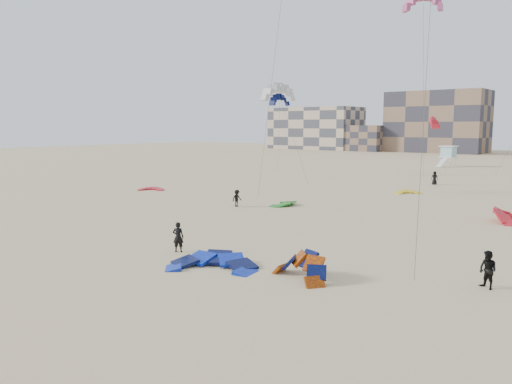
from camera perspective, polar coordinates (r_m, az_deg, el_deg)
The scene contains 19 objects.
ground at distance 29.14m, azimuth -13.79°, elevation -8.30°, with size 320.00×320.00×0.00m, color tan.
kite_ground_blue at distance 28.19m, azimuth -5.06°, elevation -8.65°, with size 4.97×5.09×1.19m, color #112AC4, non-canonical shape.
kite_ground_orange at distance 26.36m, azimuth 5.12°, elevation -9.82°, with size 3.34×2.65×2.14m, color #CE5206, non-canonical shape.
kite_ground_red at distance 62.76m, azimuth -11.91°, elevation 0.21°, with size 2.92×3.08×0.55m, color red, non-canonical shape.
kite_ground_green at distance 49.91m, azimuth 3.10°, elevation -1.50°, with size 3.25×3.39×0.80m, color #1F9427, non-canonical shape.
kite_ground_red_far at distance 46.00m, azimuth 26.82°, elevation -3.09°, with size 3.63×3.36×1.84m, color red, non-canonical shape.
kite_ground_yellow at distance 60.98m, azimuth 16.99°, elevation -0.17°, with size 2.84×2.95×0.64m, color #FFEB0C, non-canonical shape.
kitesurfer_main at distance 31.71m, azimuth -8.88°, elevation -5.10°, with size 0.70×0.46×1.91m, color black.
kitesurfer_b at distance 26.89m, azimuth 24.97°, elevation -8.08°, with size 0.91×0.71×1.87m, color black.
kitesurfer_c at distance 48.85m, azimuth -2.20°, elevation -0.71°, with size 1.07×0.62×1.66m, color black.
kitesurfer_e at distance 71.12m, azimuth 19.73°, elevation 1.52°, with size 0.89×0.58×1.82m, color black.
kite_fly_grey at distance 59.48m, azimuth 2.62°, elevation 11.12°, with size 5.86×5.51×12.06m.
kite_fly_pink at distance 64.00m, azimuth 18.58°, elevation 19.79°, with size 5.71×10.42×22.11m.
kite_fly_navy at distance 81.58m, azimuth 2.72°, elevation 10.34°, with size 5.79×7.43×12.10m.
kite_fly_red at distance 88.45m, azimuth 19.75°, elevation 7.34°, with size 6.69×8.90×8.72m.
lifeguard_tower_far at distance 104.10m, azimuth 21.11°, elevation 3.84°, with size 3.17×5.67×4.02m.
condo_west_a at distance 173.52m, azimuth 6.82°, elevation 7.24°, with size 30.00×15.00×14.00m, color #C4AB8F.
condo_west_b at distance 159.70m, azimuth 19.96°, elevation 7.53°, with size 28.00×14.00×18.00m, color #81644D.
condo_fill_left at distance 161.99m, azimuth 12.45°, elevation 6.03°, with size 12.00×10.00×8.00m, color #81644D.
Camera 1 is at (22.45, -16.83, 7.87)m, focal length 35.00 mm.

